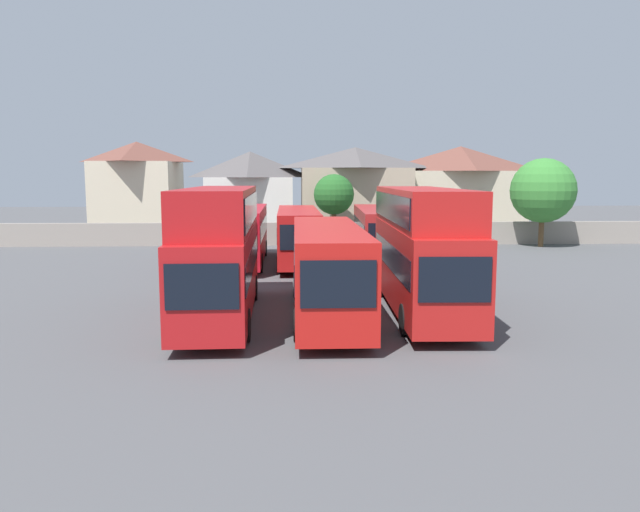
% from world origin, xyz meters
% --- Properties ---
extents(ground, '(140.00, 140.00, 0.00)m').
position_xyz_m(ground, '(0.00, 18.00, 0.00)').
color(ground, '#4C4C4F').
extents(depot_boundary_wall, '(56.00, 0.50, 1.80)m').
position_xyz_m(depot_boundary_wall, '(0.00, 24.73, 0.90)').
color(depot_boundary_wall, gray).
rests_on(depot_boundary_wall, ground).
extents(bus_1, '(2.72, 11.13, 4.98)m').
position_xyz_m(bus_1, '(-3.97, -0.27, 2.80)').
color(bus_1, '#AF1619').
rests_on(bus_1, ground).
extents(bus_2, '(2.67, 11.92, 3.49)m').
position_xyz_m(bus_2, '(0.14, -0.09, 1.99)').
color(bus_2, red).
rests_on(bus_2, ground).
extents(bus_3, '(2.92, 11.24, 4.95)m').
position_xyz_m(bus_3, '(3.91, 0.27, 2.79)').
color(bus_3, '#B41A18').
rests_on(bus_3, ground).
extents(bus_4, '(2.69, 11.72, 3.48)m').
position_xyz_m(bus_4, '(-4.22, 14.38, 1.99)').
color(bus_4, red).
rests_on(bus_4, ground).
extents(bus_5, '(2.61, 11.84, 3.36)m').
position_xyz_m(bus_5, '(-0.83, 14.48, 1.93)').
color(bus_5, red).
rests_on(bus_5, ground).
extents(bus_6, '(3.17, 11.88, 3.41)m').
position_xyz_m(bus_6, '(4.29, 14.76, 1.95)').
color(bus_6, '#B02525').
rests_on(bus_6, ground).
extents(house_terrace_left, '(7.48, 8.08, 8.59)m').
position_xyz_m(house_terrace_left, '(-15.49, 34.43, 4.37)').
color(house_terrace_left, beige).
rests_on(house_terrace_left, ground).
extents(house_terrace_centre, '(8.17, 6.71, 7.68)m').
position_xyz_m(house_terrace_centre, '(-5.01, 33.59, 3.92)').
color(house_terrace_centre, silver).
rests_on(house_terrace_centre, ground).
extents(house_terrace_right, '(10.33, 6.79, 8.06)m').
position_xyz_m(house_terrace_right, '(4.64, 32.94, 4.10)').
color(house_terrace_right, tan).
rests_on(house_terrace_right, ground).
extents(house_terrace_far_right, '(11.41, 7.73, 8.25)m').
position_xyz_m(house_terrace_far_right, '(14.90, 34.75, 4.21)').
color(house_terrace_far_right, beige).
rests_on(house_terrace_far_right, ground).
extents(tree_left_of_lot, '(4.94, 4.94, 6.80)m').
position_xyz_m(tree_left_of_lot, '(18.04, 22.73, 4.32)').
color(tree_left_of_lot, brown).
rests_on(tree_left_of_lot, ground).
extents(tree_behind_wall, '(3.35, 3.35, 5.61)m').
position_xyz_m(tree_behind_wall, '(2.28, 27.23, 3.90)').
color(tree_behind_wall, brown).
rests_on(tree_behind_wall, ground).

